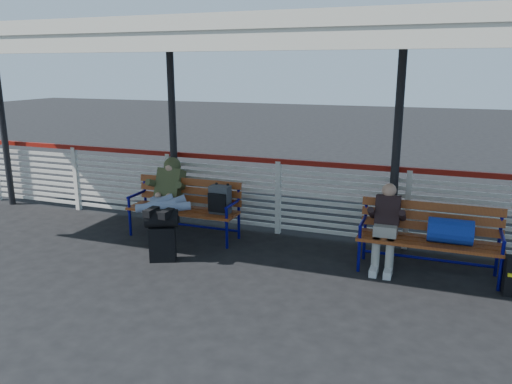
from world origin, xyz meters
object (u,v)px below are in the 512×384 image
at_px(luggage_stack, 162,233).
at_px(traveler_man, 165,200).
at_px(bench_left, 195,202).
at_px(bench_right, 439,232).
at_px(companion_person, 386,226).

bearing_deg(luggage_stack, traveler_man, 92.36).
distance_m(bench_left, bench_right, 3.63).
bearing_deg(bench_right, traveler_man, -177.92).
xyz_separation_m(bench_left, bench_right, (3.63, -0.21, 0.00)).
height_order(bench_left, traveler_man, traveler_man).
height_order(bench_left, companion_person, companion_person).
bearing_deg(companion_person, traveler_man, -177.72).
distance_m(luggage_stack, companion_person, 3.06).
xyz_separation_m(luggage_stack, traveler_man, (-0.35, 0.69, 0.27)).
distance_m(bench_right, companion_person, 0.66).
height_order(bench_right, companion_person, companion_person).
height_order(luggage_stack, bench_right, bench_right).
distance_m(luggage_stack, traveler_man, 0.81).
height_order(bench_right, traveler_man, traveler_man).
bearing_deg(traveler_man, companion_person, 2.28).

